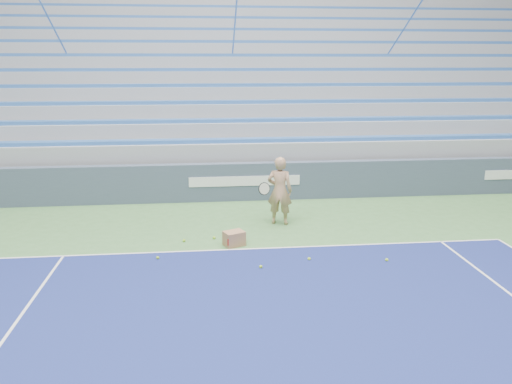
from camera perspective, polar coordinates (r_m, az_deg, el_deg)
The scene contains 10 objects.
sponsor_barrier at distance 14.52m, azimuth -1.32°, elevation 1.21°, with size 30.00×0.32×1.10m.
bleachers at distance 19.88m, azimuth -2.73°, elevation 10.14°, with size 31.00×9.15×7.30m.
tennis_player at distance 12.29m, azimuth 2.71°, elevation 0.14°, with size 0.96×0.91×1.70m.
ball_box at distance 11.04m, azimuth -2.52°, elevation -5.33°, with size 0.53×0.48×0.32m.
tennis_ball_0 at distance 10.52m, azimuth -11.17°, elevation -7.38°, with size 0.07×0.07×0.07m, color #9DD02A.
tennis_ball_1 at distance 11.39m, azimuth -8.23°, elevation -5.50°, with size 0.07×0.07×0.07m, color #9DD02A.
tennis_ball_2 at distance 10.56m, azimuth 14.71°, elevation -7.51°, with size 0.07×0.07×0.07m, color #9DD02A.
tennis_ball_3 at distance 10.33m, azimuth 6.09°, elevation -7.60°, with size 0.07×0.07×0.07m, color #9DD02A.
tennis_ball_4 at distance 11.49m, azimuth -4.81°, elevation -5.23°, with size 0.07×0.07×0.07m, color #9DD02A.
tennis_ball_5 at distance 9.90m, azimuth 0.55°, elevation -8.54°, with size 0.07×0.07×0.07m, color #9DD02A.
Camera 1 is at (-1.12, 1.82, 3.95)m, focal length 35.00 mm.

